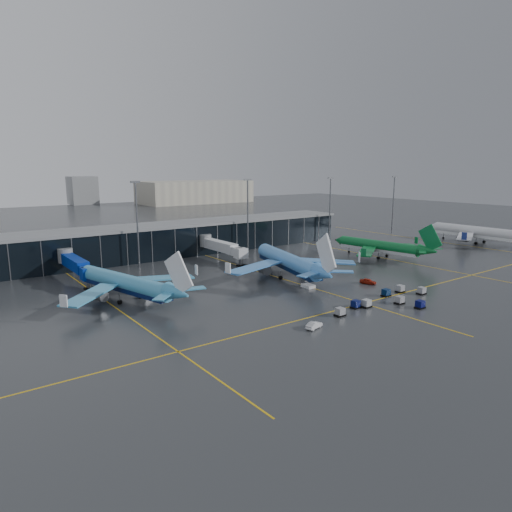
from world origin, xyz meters
TOP-DOWN VIEW (x-y plane):
  - ground at (0.00, 0.00)m, footprint 600.00×600.00m
  - terminal_pier at (0.00, 62.00)m, footprint 142.00×17.00m
  - jet_bridges at (-35.00, 42.99)m, footprint 94.00×27.50m
  - flood_masts at (5.00, 50.00)m, footprint 203.00×0.50m
  - distant_hangars at (49.94, 270.08)m, footprint 260.00×71.00m
  - taxi_lines at (10.00, 10.61)m, footprint 220.00×120.00m
  - airliner_arkefly at (-31.12, 18.83)m, footprint 44.93×48.51m
  - airliner_klm_near at (12.69, 13.91)m, footprint 49.97×53.85m
  - airliner_aer_lingus at (54.46, 17.02)m, footprint 38.86×42.94m
  - airliner_ba at (108.41, 13.09)m, footprint 40.37×45.86m
  - baggage_carts at (14.57, -17.85)m, footprint 29.49×11.90m
  - mobile_airstair at (9.44, 2.12)m, footprint 2.31×3.28m
  - service_van_red at (24.14, -4.40)m, footprint 2.98×4.47m
  - service_van_white at (-9.66, -20.14)m, footprint 4.19×2.34m

SIDE VIEW (x-z plane):
  - ground at x=0.00m, z-range 0.00..0.00m
  - taxi_lines at x=10.00m, z-range 0.00..0.02m
  - service_van_white at x=-9.66m, z-range 0.00..1.31m
  - service_van_red at x=24.14m, z-range 0.00..1.42m
  - baggage_carts at x=14.57m, z-range -0.09..1.61m
  - mobile_airstair at x=9.44m, z-range -0.95..2.49m
  - jet_bridges at x=-35.00m, z-range 0.95..8.15m
  - terminal_pier at x=0.00m, z-range 0.07..10.77m
  - airliner_aer_lingus at x=54.46m, z-range 0.00..11.94m
  - airliner_arkefly at x=-31.12m, z-range 0.00..12.55m
  - airliner_klm_near at x=12.69m, z-range 0.00..13.86m
  - airliner_ba at x=108.41m, z-range 0.00..13.97m
  - distant_hangars at x=49.94m, z-range -2.21..19.79m
  - flood_masts at x=5.00m, z-range 1.06..26.56m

